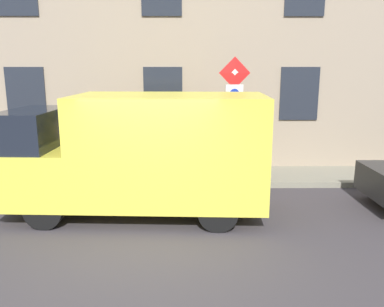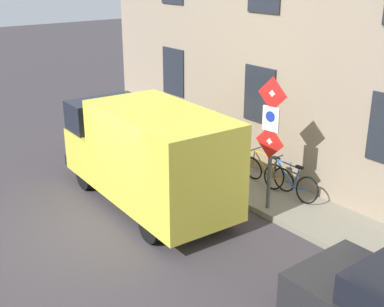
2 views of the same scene
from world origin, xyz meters
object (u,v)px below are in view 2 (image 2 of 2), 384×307
object	(u,v)px
sign_post_stacked	(271,130)
bicycle_blue	(290,182)
bicycle_orange	(268,172)
pedestrian	(213,138)
delivery_van	(148,153)

from	to	relation	value
sign_post_stacked	bicycle_blue	bearing A→B (deg)	8.99
bicycle_blue	bicycle_orange	size ratio (longest dim) A/B	1.00
bicycle_blue	bicycle_orange	distance (m)	0.77
bicycle_orange	pedestrian	size ratio (longest dim) A/B	1.00
delivery_van	sign_post_stacked	bearing A→B (deg)	-135.26
delivery_van	bicycle_blue	distance (m)	3.57
bicycle_blue	pedestrian	xyz separation A→B (m)	(-0.43, 2.45, 0.56)
sign_post_stacked	bicycle_blue	xyz separation A→B (m)	(0.96, 0.15, -1.57)
sign_post_stacked	delivery_van	distance (m)	2.94
bicycle_blue	pedestrian	bearing A→B (deg)	8.33
delivery_van	pedestrian	size ratio (longest dim) A/B	3.15
delivery_van	bicycle_blue	xyz separation A→B (m)	(2.87, -1.96, -0.82)
sign_post_stacked	pedestrian	world-z (taller)	sign_post_stacked
bicycle_blue	pedestrian	size ratio (longest dim) A/B	1.00
delivery_van	bicycle_blue	size ratio (longest dim) A/B	3.16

